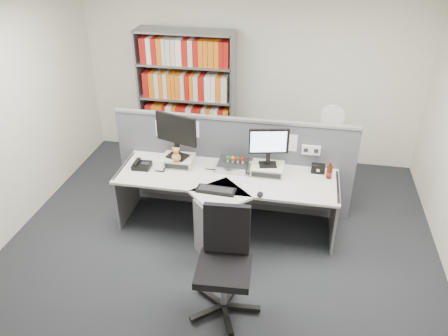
% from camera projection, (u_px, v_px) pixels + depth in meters
% --- Properties ---
extents(ground, '(5.50, 5.50, 0.00)m').
position_uv_depth(ground, '(213.00, 269.00, 4.92)').
color(ground, '#2A2D31').
rests_on(ground, ground).
extents(room_shell, '(5.04, 5.54, 2.72)m').
position_uv_depth(room_shell, '(211.00, 120.00, 4.02)').
color(room_shell, white).
rests_on(room_shell, ground).
extents(partition, '(3.00, 0.08, 1.27)m').
position_uv_depth(partition, '(233.00, 163.00, 5.66)').
color(partition, '#565862').
rests_on(partition, ground).
extents(desk, '(2.60, 1.20, 0.72)m').
position_uv_depth(desk, '(223.00, 205.00, 5.20)').
color(desk, silver).
rests_on(desk, ground).
extents(monitor_riser_left, '(0.38, 0.31, 0.10)m').
position_uv_depth(monitor_riser_left, '(178.00, 161.00, 5.47)').
color(monitor_riser_left, beige).
rests_on(monitor_riser_left, desk).
extents(monitor_riser_right, '(0.38, 0.31, 0.10)m').
position_uv_depth(monitor_riser_right, '(267.00, 169.00, 5.29)').
color(monitor_riser_right, beige).
rests_on(monitor_riser_right, desk).
extents(monitor_left, '(0.53, 0.24, 0.55)m').
position_uv_depth(monitor_left, '(176.00, 133.00, 5.28)').
color(monitor_left, black).
rests_on(monitor_left, monitor_riser_left).
extents(monitor_right, '(0.46, 0.19, 0.47)m').
position_uv_depth(monitor_right, '(269.00, 144.00, 5.13)').
color(monitor_right, black).
rests_on(monitor_right, monitor_riser_right).
extents(desktop_pc, '(0.35, 0.31, 0.09)m').
position_uv_depth(desktop_pc, '(233.00, 165.00, 5.38)').
color(desktop_pc, black).
rests_on(desktop_pc, desk).
extents(figurines, '(0.23, 0.05, 0.09)m').
position_uv_depth(figurines, '(235.00, 159.00, 5.31)').
color(figurines, beige).
rests_on(figurines, desktop_pc).
extents(keyboard, '(0.45, 0.19, 0.03)m').
position_uv_depth(keyboard, '(216.00, 190.00, 4.96)').
color(keyboard, black).
rests_on(keyboard, desk).
extents(mouse, '(0.07, 0.10, 0.04)m').
position_uv_depth(mouse, '(260.00, 194.00, 4.88)').
color(mouse, black).
rests_on(mouse, desk).
extents(desk_phone, '(0.22, 0.20, 0.09)m').
position_uv_depth(desk_phone, '(141.00, 165.00, 5.40)').
color(desk_phone, black).
rests_on(desk_phone, desk).
extents(desk_calendar, '(0.11, 0.08, 0.13)m').
position_uv_depth(desk_calendar, '(160.00, 167.00, 5.33)').
color(desk_calendar, black).
rests_on(desk_calendar, desk).
extents(plush_toy, '(0.11, 0.11, 0.19)m').
position_uv_depth(plush_toy, '(176.00, 155.00, 5.31)').
color(plush_toy, '#DB9149').
rests_on(plush_toy, monitor_riser_left).
extents(speaker, '(0.16, 0.09, 0.11)m').
position_uv_depth(speaker, '(318.00, 169.00, 5.30)').
color(speaker, black).
rests_on(speaker, desk).
extents(cola_bottle, '(0.07, 0.07, 0.22)m').
position_uv_depth(cola_bottle, '(329.00, 172.00, 5.17)').
color(cola_bottle, '#3F190A').
rests_on(cola_bottle, desk).
extents(shelving_unit, '(1.41, 0.40, 2.00)m').
position_uv_depth(shelving_unit, '(187.00, 100.00, 6.66)').
color(shelving_unit, gray).
rests_on(shelving_unit, ground).
extents(filing_cabinet, '(0.45, 0.61, 0.70)m').
position_uv_depth(filing_cabinet, '(326.00, 164.00, 6.25)').
color(filing_cabinet, gray).
rests_on(filing_cabinet, ground).
extents(desk_fan, '(0.32, 0.19, 0.54)m').
position_uv_depth(desk_fan, '(332.00, 119.00, 5.90)').
color(desk_fan, white).
rests_on(desk_fan, filing_cabinet).
extents(office_chair, '(0.69, 0.71, 1.06)m').
position_uv_depth(office_chair, '(225.00, 260.00, 4.22)').
color(office_chair, silver).
rests_on(office_chair, ground).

